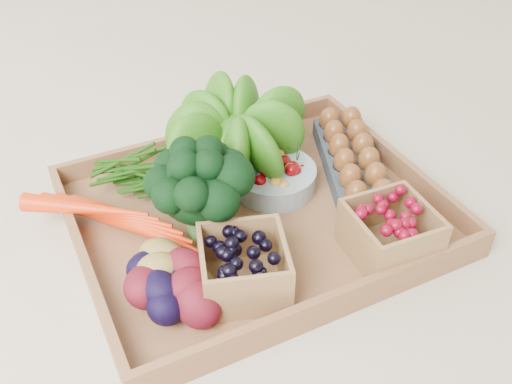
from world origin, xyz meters
name	(u,v)px	position (x,y,z in m)	size (l,w,h in m)	color
ground	(256,221)	(0.00, 0.00, 0.00)	(4.00, 4.00, 0.00)	beige
tray	(256,218)	(0.00, 0.00, 0.01)	(0.55, 0.45, 0.01)	#8C5D3A
carrots	(127,221)	(-0.19, 0.05, 0.04)	(0.20, 0.14, 0.05)	red
lettuce	(235,127)	(0.03, 0.13, 0.10)	(0.16, 0.16, 0.16)	#23500C
broccoli	(200,205)	(-0.09, -0.01, 0.07)	(0.15, 0.15, 0.12)	black
cherry_bowl	(274,178)	(0.06, 0.05, 0.03)	(0.14, 0.14, 0.04)	#8C9EA5
egg_carton	(352,166)	(0.20, 0.03, 0.03)	(0.09, 0.26, 0.03)	#333B42
potatoes	(172,276)	(-0.17, -0.11, 0.06)	(0.16, 0.16, 0.09)	#480B15
punnet_blackberry	(244,267)	(-0.08, -0.13, 0.05)	(0.11, 0.11, 0.08)	black
punnet_raspberry	(390,233)	(0.13, -0.16, 0.05)	(0.11, 0.11, 0.08)	#660416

